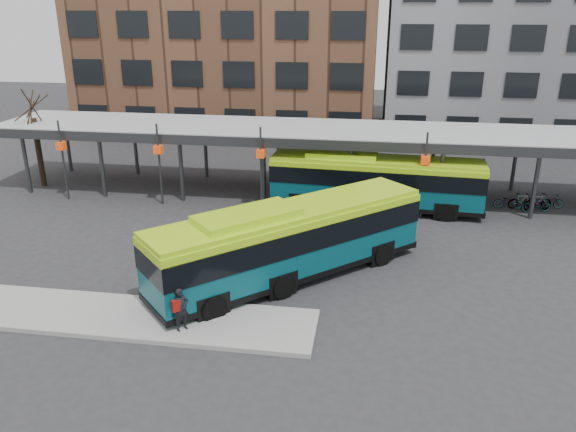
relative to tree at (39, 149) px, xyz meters
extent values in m
plane|color=#28282B|center=(18.00, -12.00, -2.43)|extent=(120.00, 120.00, 0.00)
cube|color=gray|center=(12.50, -15.00, -2.34)|extent=(14.00, 3.00, 0.18)
cube|color=#999B9E|center=(18.00, 1.00, 1.57)|extent=(40.00, 6.00, 0.35)
cube|color=#383A3D|center=(18.00, -2.00, 1.42)|extent=(40.00, 0.15, 0.55)
cylinder|color=#383A3D|center=(0.00, -1.50, -0.53)|extent=(0.24, 0.24, 3.80)
cylinder|color=#383A3D|center=(0.00, 3.50, -0.53)|extent=(0.24, 0.24, 3.80)
cylinder|color=#383A3D|center=(5.00, -1.50, -0.53)|extent=(0.24, 0.24, 3.80)
cylinder|color=#383A3D|center=(5.00, 3.50, -0.53)|extent=(0.24, 0.24, 3.80)
cylinder|color=#383A3D|center=(10.00, -1.50, -0.53)|extent=(0.24, 0.24, 3.80)
cylinder|color=#383A3D|center=(10.00, 3.50, -0.53)|extent=(0.24, 0.24, 3.80)
cylinder|color=#383A3D|center=(15.00, -1.50, -0.53)|extent=(0.24, 0.24, 3.80)
cylinder|color=#383A3D|center=(15.00, 3.50, -0.53)|extent=(0.24, 0.24, 3.80)
cylinder|color=#383A3D|center=(20.00, -1.50, -0.53)|extent=(0.24, 0.24, 3.80)
cylinder|color=#383A3D|center=(20.00, 3.50, -0.53)|extent=(0.24, 0.24, 3.80)
cylinder|color=#383A3D|center=(25.00, -1.50, -0.53)|extent=(0.24, 0.24, 3.80)
cylinder|color=#383A3D|center=(25.00, 3.50, -0.53)|extent=(0.24, 0.24, 3.80)
cylinder|color=#383A3D|center=(30.00, -1.50, -0.53)|extent=(0.24, 0.24, 3.80)
cylinder|color=#383A3D|center=(30.00, 3.50, -0.53)|extent=(0.24, 0.24, 3.80)
cylinder|color=#383A3D|center=(3.00, -2.30, -0.03)|extent=(0.12, 0.12, 4.80)
cube|color=red|center=(3.00, -2.30, 0.87)|extent=(0.45, 0.45, 0.45)
cylinder|color=#383A3D|center=(9.00, -2.30, -0.03)|extent=(0.12, 0.12, 4.80)
cube|color=red|center=(9.00, -2.30, 0.87)|extent=(0.45, 0.45, 0.45)
cylinder|color=#383A3D|center=(15.00, -2.30, -0.03)|extent=(0.12, 0.12, 4.80)
cube|color=red|center=(15.00, -2.30, 0.87)|extent=(0.45, 0.45, 0.45)
cylinder|color=#383A3D|center=(24.00, -2.30, -0.03)|extent=(0.12, 0.12, 4.80)
cube|color=red|center=(24.00, -2.30, 0.87)|extent=(0.45, 0.45, 0.45)
cylinder|color=black|center=(0.00, 0.00, -0.23)|extent=(0.36, 0.36, 4.40)
cylinder|color=black|center=(0.10, 0.00, 2.37)|extent=(0.08, 1.63, 1.59)
cylinder|color=black|center=(0.00, 0.10, 2.37)|extent=(1.63, 0.13, 1.59)
cylinder|color=black|center=(-0.10, -0.01, 2.37)|extent=(0.15, 1.63, 1.59)
cylinder|color=black|center=(0.00, -0.10, 2.37)|extent=(1.63, 0.10, 1.59)
cube|color=brown|center=(8.00, 20.00, 8.57)|extent=(26.00, 14.00, 22.00)
cube|color=slate|center=(34.00, 20.00, 7.57)|extent=(24.00, 14.00, 20.00)
cube|color=#074652|center=(17.95, -10.69, -0.76)|extent=(10.89, 10.49, 2.61)
cube|color=black|center=(17.95, -10.69, -0.24)|extent=(10.97, 10.57, 0.99)
cube|color=#A7D916|center=(17.95, -10.69, 0.64)|extent=(10.82, 10.41, 0.21)
cube|color=#A7D916|center=(16.44, -12.12, 0.85)|extent=(4.32, 4.23, 0.37)
cube|color=black|center=(17.95, -10.69, -1.94)|extent=(10.98, 10.58, 0.25)
cylinder|color=black|center=(21.86, -8.75, -1.91)|extent=(0.97, 0.94, 1.04)
cylinder|color=black|center=(20.11, -6.90, -1.91)|extent=(0.97, 0.94, 1.04)
cylinder|color=black|center=(17.92, -12.47, -1.91)|extent=(0.97, 0.94, 1.04)
cylinder|color=black|center=(16.17, -10.62, -1.91)|extent=(0.97, 0.94, 1.04)
cylinder|color=black|center=(15.64, -14.62, -1.91)|extent=(0.97, 0.94, 1.04)
cylinder|color=black|center=(13.89, -12.77, -1.91)|extent=(0.97, 0.94, 1.04)
cube|color=#074652|center=(21.43, -1.21, -0.85)|extent=(11.98, 3.19, 2.47)
cube|color=black|center=(21.43, -1.21, -0.36)|extent=(12.03, 3.26, 0.94)
cube|color=#A7D916|center=(21.43, -1.21, 0.48)|extent=(11.97, 3.10, 0.20)
cube|color=#A7D916|center=(19.46, -1.09, 0.68)|extent=(4.05, 2.02, 0.35)
cube|color=black|center=(21.43, -1.21, -1.97)|extent=(12.04, 3.26, 0.24)
cylinder|color=black|center=(25.30, -2.65, -1.94)|extent=(1.00, 0.36, 0.99)
cylinder|color=black|center=(25.45, -0.25, -1.94)|extent=(1.00, 0.36, 0.99)
cylinder|color=black|center=(20.18, -2.34, -1.94)|extent=(1.00, 0.36, 0.99)
cylinder|color=black|center=(20.33, 0.07, -1.94)|extent=(1.00, 0.36, 0.99)
cylinder|color=black|center=(17.22, -2.15, -1.94)|extent=(1.00, 0.36, 0.99)
cylinder|color=black|center=(17.37, 0.25, -1.94)|extent=(1.00, 0.36, 0.99)
imported|color=black|center=(14.76, -15.64, -1.44)|extent=(0.69, 0.70, 1.62)
cube|color=maroon|center=(14.64, -15.76, -1.22)|extent=(0.34, 0.34, 0.43)
imported|color=slate|center=(29.11, -0.03, -2.00)|extent=(1.66, 0.61, 0.87)
imported|color=slate|center=(29.81, 0.10, -1.97)|extent=(1.62, 0.84, 0.93)
imported|color=slate|center=(30.53, -0.40, -1.98)|extent=(1.82, 0.95, 0.91)
imported|color=slate|center=(30.69, -0.10, -1.92)|extent=(1.77, 1.02, 1.03)
imported|color=slate|center=(31.42, 0.36, -2.00)|extent=(1.70, 0.71, 0.87)
camera|label=1|loc=(21.17, -32.25, 8.66)|focal=35.00mm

